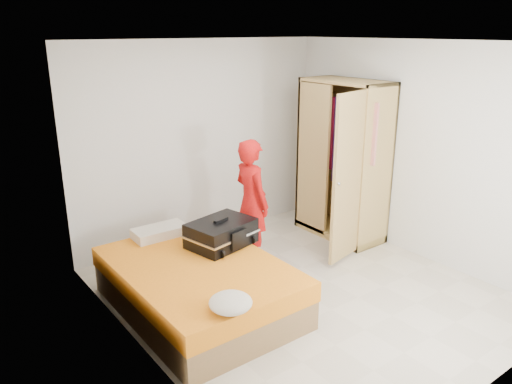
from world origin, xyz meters
TOP-DOWN VIEW (x-y plane):
  - room at (0.00, 0.00)m, footprint 4.00×4.02m
  - bed at (-1.05, 0.39)m, footprint 1.42×2.02m
  - wardrobe at (1.45, 0.85)m, footprint 1.16×1.30m
  - person at (0.02, 0.94)m, footprint 0.39×0.57m
  - suitcase at (-0.61, 0.63)m, footprint 0.78×0.64m
  - round_cushion at (-1.27, -0.51)m, footprint 0.36×0.36m
  - pillow at (-1.04, 1.24)m, footprint 0.60×0.31m

SIDE VIEW (x-z plane):
  - bed at x=-1.05m, z-range 0.00..0.50m
  - pillow at x=-1.04m, z-range 0.50..0.61m
  - round_cushion at x=-1.27m, z-range 0.50..0.64m
  - suitcase at x=-0.61m, z-range 0.48..0.78m
  - person at x=0.02m, z-range 0.00..1.52m
  - wardrobe at x=1.45m, z-range -0.05..2.05m
  - room at x=0.00m, z-range 0.00..2.60m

